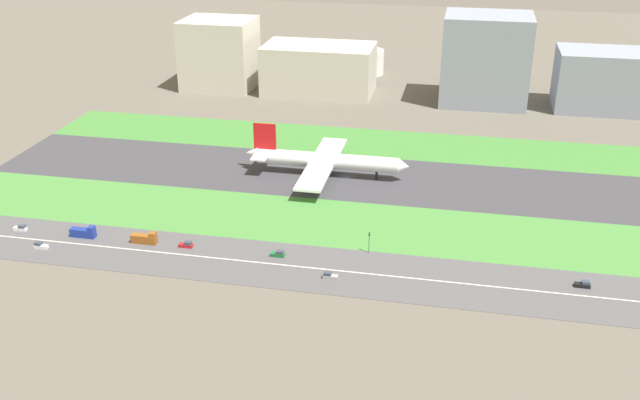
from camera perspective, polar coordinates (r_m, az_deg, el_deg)
The scene contains 21 objects.
ground_plane at distance 286.72m, azimuth 2.08°, elevation 1.81°, with size 800.00×800.00×0.00m, color #5B564C.
runway at distance 286.71m, azimuth 2.08°, elevation 1.82°, with size 280.00×46.00×0.10m, color #38383D.
grass_median_north at distance 324.50m, azimuth 3.31°, elevation 4.54°, with size 280.00×36.00×0.10m, color #3D7A33.
grass_median_south at distance 249.93m, azimuth 0.49°, elevation -1.72°, with size 280.00×36.00×0.10m, color #427F38.
highway at distance 222.25m, azimuth -1.12°, elevation -5.28°, with size 280.00×28.00×0.10m, color #4C4C4F.
highway_centerline at distance 222.23m, azimuth -1.12°, elevation -5.27°, with size 266.00×0.50×0.01m, color silver.
airliner at distance 285.98m, azimuth 0.23°, elevation 3.11°, with size 65.00×56.00×19.70m.
car_5 at distance 225.10m, azimuth 19.85°, elevation -6.22°, with size 4.40×1.80×2.00m.
car_4 at distance 249.09m, azimuth -20.99°, elevation -3.35°, with size 4.40×1.80×2.00m.
car_3 at distance 228.18m, azimuth -3.28°, elevation -4.22°, with size 4.40×1.80×2.00m.
car_2 at distance 216.10m, azimuth 0.75°, elevation -5.94°, with size 4.40×1.80×2.00m.
truck_1 at distance 251.44m, azimuth -17.96°, elevation -2.42°, with size 8.40×2.50×4.00m.
car_0 at distance 237.05m, azimuth -10.38°, elevation -3.45°, with size 4.40×1.80×2.00m.
car_1 at distance 263.40m, azimuth -22.32°, elevation -2.04°, with size 4.40×1.80×2.00m.
truck_0 at distance 242.05m, azimuth -13.51°, elevation -2.94°, with size 8.40×2.50×4.00m.
traffic_light at distance 228.78m, azimuth 3.86°, elevation -3.20°, with size 0.36×0.50×7.20m.
terminal_building at distance 408.52m, azimuth -7.85°, elevation 11.24°, with size 37.40×32.40×37.14m, color beige.
hangar_building at distance 395.34m, azimuth -0.09°, elevation 10.18°, with size 57.80×32.79×25.78m, color beige.
office_tower at distance 385.39m, azimuth 12.80°, elevation 10.66°, with size 43.11×34.97×44.78m, color gray.
cargo_warehouse at distance 393.69m, azimuth 22.01°, elevation 8.62°, with size 56.81×31.30×29.38m, color gray.
fuel_tank_west at distance 436.54m, azimuth 3.72°, elevation 10.70°, with size 19.13×19.13×14.08m, color silver.
Camera 1 is at (43.21, -261.18, 110.13)m, focal length 41.01 mm.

